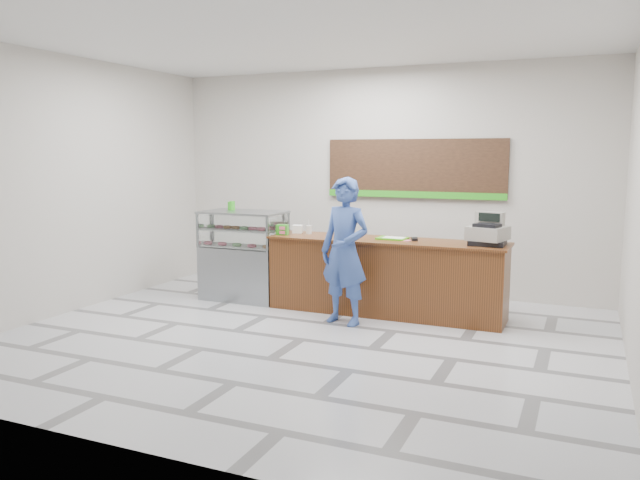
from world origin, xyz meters
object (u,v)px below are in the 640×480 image
at_px(cash_register, 488,233).
at_px(serving_tray, 393,238).
at_px(sales_counter, 385,277).
at_px(display_case, 244,255).
at_px(customer, 345,251).

relative_size(cash_register, serving_tray, 1.35).
distance_m(sales_counter, display_case, 2.23).
xyz_separation_m(display_case, customer, (1.88, -0.67, 0.27)).
bearing_deg(customer, sales_counter, 76.34).
bearing_deg(customer, display_case, 173.84).
relative_size(serving_tray, customer, 0.21).
bearing_deg(display_case, customer, -19.50).
distance_m(sales_counter, serving_tray, 0.53).
relative_size(display_case, cash_register, 2.43).
xyz_separation_m(cash_register, serving_tray, (-1.27, 0.04, -0.14)).
relative_size(sales_counter, display_case, 2.45).
relative_size(sales_counter, cash_register, 5.95).
distance_m(display_case, serving_tray, 2.32).
distance_m(cash_register, serving_tray, 1.27).
bearing_deg(cash_register, sales_counter, -164.42).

